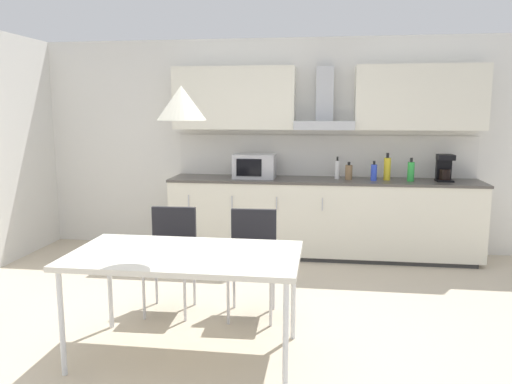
{
  "coord_description": "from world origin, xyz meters",
  "views": [
    {
      "loc": [
        0.74,
        -3.5,
        1.68
      ],
      "look_at": [
        0.16,
        0.65,
        1.0
      ],
      "focal_mm": 35.0,
      "sensor_mm": 36.0,
      "label": 1
    }
  ],
  "objects": [
    {
      "name": "ground_plane",
      "position": [
        0.0,
        0.0,
        -0.01
      ],
      "size": [
        8.19,
        7.59,
        0.02
      ],
      "primitive_type": "cube",
      "color": "beige"
    },
    {
      "name": "wall_back",
      "position": [
        0.0,
        2.58,
        1.27
      ],
      "size": [
        6.55,
        0.1,
        2.53
      ],
      "primitive_type": "cube",
      "color": "silver",
      "rests_on": "ground_plane"
    },
    {
      "name": "kitchen_counter",
      "position": [
        0.72,
        2.23,
        0.46
      ],
      "size": [
        3.54,
        0.63,
        0.91
      ],
      "color": "#333333",
      "rests_on": "ground_plane"
    },
    {
      "name": "backsplash_tile",
      "position": [
        0.72,
        2.52,
        1.15
      ],
      "size": [
        3.52,
        0.02,
        0.49
      ],
      "primitive_type": "cube",
      "color": "silver",
      "rests_on": "kitchen_counter"
    },
    {
      "name": "upper_wall_cabinets",
      "position": [
        0.72,
        2.36,
        1.82
      ],
      "size": [
        3.52,
        0.4,
        0.72
      ],
      "color": "silver"
    },
    {
      "name": "microwave",
      "position": [
        -0.08,
        2.23,
        1.05
      ],
      "size": [
        0.48,
        0.35,
        0.28
      ],
      "color": "#ADADB2",
      "rests_on": "kitchen_counter"
    },
    {
      "name": "coffee_maker",
      "position": [
        2.06,
        2.25,
        1.06
      ],
      "size": [
        0.18,
        0.19,
        0.3
      ],
      "color": "black",
      "rests_on": "kitchen_counter"
    },
    {
      "name": "bottle_green",
      "position": [
        1.69,
        2.19,
        1.02
      ],
      "size": [
        0.08,
        0.08,
        0.26
      ],
      "color": "green",
      "rests_on": "kitchen_counter"
    },
    {
      "name": "bottle_white",
      "position": [
        0.88,
        2.28,
        1.02
      ],
      "size": [
        0.06,
        0.06,
        0.26
      ],
      "color": "white",
      "rests_on": "kitchen_counter"
    },
    {
      "name": "bottle_brown",
      "position": [
        1.01,
        2.23,
        1.0
      ],
      "size": [
        0.08,
        0.08,
        0.2
      ],
      "color": "brown",
      "rests_on": "kitchen_counter"
    },
    {
      "name": "bottle_blue",
      "position": [
        1.29,
        2.19,
        1.0
      ],
      "size": [
        0.07,
        0.07,
        0.22
      ],
      "color": "blue",
      "rests_on": "kitchen_counter"
    },
    {
      "name": "bottle_yellow",
      "position": [
        1.44,
        2.25,
        1.04
      ],
      "size": [
        0.08,
        0.08,
        0.31
      ],
      "color": "yellow",
      "rests_on": "kitchen_counter"
    },
    {
      "name": "dining_table",
      "position": [
        -0.19,
        -0.35,
        0.69
      ],
      "size": [
        1.55,
        0.84,
        0.74
      ],
      "color": "silver",
      "rests_on": "ground_plane"
    },
    {
      "name": "chair_far_right",
      "position": [
        0.16,
        0.45,
        0.53
      ],
      "size": [
        0.42,
        0.42,
        0.87
      ],
      "color": "black",
      "rests_on": "ground_plane"
    },
    {
      "name": "chair_far_left",
      "position": [
        -0.54,
        0.45,
        0.53
      ],
      "size": [
        0.41,
        0.41,
        0.87
      ],
      "color": "black",
      "rests_on": "ground_plane"
    },
    {
      "name": "pendant_lamp",
      "position": [
        -0.19,
        -0.35,
        1.73
      ],
      "size": [
        0.32,
        0.32,
        0.22
      ],
      "primitive_type": "cone",
      "color": "silver"
    }
  ]
}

